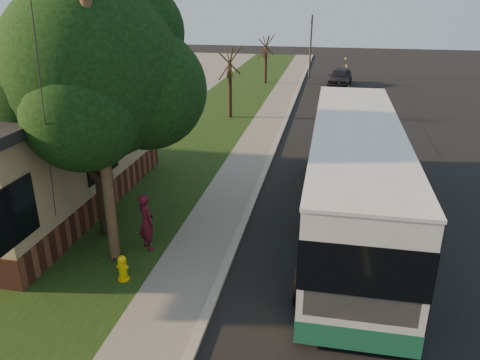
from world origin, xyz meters
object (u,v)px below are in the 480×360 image
Objects in this scene: utility_pole at (98,106)px; bare_tree_far at (266,60)px; skateboarder at (146,222)px; fire_hydrant at (123,268)px; transit_bus at (354,174)px; dumpster at (59,153)px; bare_tree_near at (230,84)px; distant_car at (340,77)px; traffic_signal at (311,42)px; skateboard_main at (117,254)px; leafy_tree at (95,74)px.

utility_pole is 29.13m from bare_tree_far.
fire_hydrant is at bearing 131.17° from skateboarder.
transit_bus reaches higher than dumpster.
transit_bus is at bearing -62.26° from bare_tree_near.
utility_pole is at bearing -151.85° from transit_bus.
distant_car is (5.85, 30.32, 0.31)m from fire_hydrant.
fire_hydrant is at bearing -95.21° from traffic_signal.
bare_tree_near reaches higher than skateboard_main.
utility_pole reaches higher than dumpster.
skateboarder is at bearing 37.37° from skateboard_main.
fire_hydrant is 34.25m from traffic_signal.
utility_pole is at bearing -89.34° from bare_tree_near.
bare_tree_near is at bearing -111.29° from distant_car.
bare_tree_near is 16.33m from skateboarder.
dumpster reaches higher than fire_hydrant.
bare_tree_far is 28.29m from skateboarder.
skateboarder is (-3.07, -32.26, -2.19)m from traffic_signal.
bare_tree_far is (-0.40, 30.00, 1.57)m from fire_hydrant.
distant_car is (-0.27, 25.67, -1.11)m from transit_bus.
fire_hydrant is 1.40m from skateboard_main.
traffic_signal is 27.89m from dumpster.
leafy_tree is 1.80× the size of distant_car.
bare_tree_near is 11.64m from dumpster.
bare_tree_far is 26.18m from transit_bus.
bare_tree_far reaches higher than fire_hydrant.
dumpster is (-6.26, -22.00, -1.36)m from bare_tree_far.
skateboard_main is at bearing -49.17° from dumpster.
skateboarder is 29.17m from distant_car.
transit_bus is at bearing 37.20° from fire_hydrant.
bare_tree_far is (1.17, 27.35, -3.16)m from leafy_tree.
bare_tree_near reaches higher than distant_car.
skateboard_main is 29.91m from distant_car.
traffic_signal is 7.44× the size of skateboard_main.
utility_pole is 2.25× the size of bare_tree_far.
traffic_signal is at bearing 48.81° from bare_tree_far.
distant_car reaches higher than fire_hydrant.
skateboarder is 1.29m from skateboard_main.
utility_pole is 5.02× the size of skateboarder.
leafy_tree is at bearing 12.70° from skateboarder.
leafy_tree is 5.28× the size of dumpster.
traffic_signal reaches higher than transit_bus.
distant_car is (6.75, 12.32, -1.41)m from bare_tree_near.
bare_tree_far is 0.73× the size of traffic_signal.
transit_bus is at bearing 27.03° from skateboard_main.
bare_tree_near is 12.01m from bare_tree_far.
leafy_tree is 0.61× the size of transit_bus.
utility_pole is 30.30m from distant_car.
bare_tree_near is 2.91× the size of dumpster.
utility_pole is 1.94m from leafy_tree.
leafy_tree is 28.99m from distant_car.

